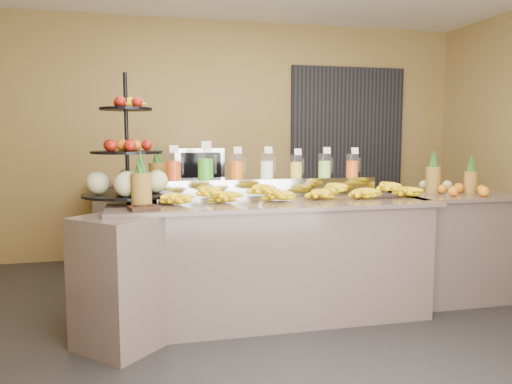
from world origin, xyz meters
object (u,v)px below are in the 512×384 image
object	(u,v)px
fruit_stand	(134,170)
pitcher_tray	(267,187)
banana_heap	(297,190)
right_fruit_pile	(456,186)
oven_warmer	(199,164)
condiment_caddy	(144,208)

from	to	relation	value
fruit_stand	pitcher_tray	bearing A→B (deg)	-5.63
fruit_stand	banana_heap	bearing A→B (deg)	-21.79
fruit_stand	right_fruit_pile	xyz separation A→B (m)	(2.74, -0.11, -0.17)
banana_heap	fruit_stand	distance (m)	1.27
fruit_stand	oven_warmer	distance (m)	1.96
pitcher_tray	right_fruit_pile	world-z (taller)	right_fruit_pile
banana_heap	right_fruit_pile	size ratio (longest dim) A/B	4.91
condiment_caddy	oven_warmer	xyz separation A→B (m)	(0.65, 2.31, 0.17)
right_fruit_pile	banana_heap	bearing A→B (deg)	-177.36
fruit_stand	condiment_caddy	distance (m)	0.55
banana_heap	right_fruit_pile	bearing A→B (deg)	2.64
pitcher_tray	oven_warmer	bearing A→B (deg)	102.73
right_fruit_pile	fruit_stand	bearing A→B (deg)	177.62
pitcher_tray	condiment_caddy	distance (m)	1.22
pitcher_tray	fruit_stand	size ratio (longest dim) A/B	1.89
pitcher_tray	banana_heap	world-z (taller)	banana_heap
pitcher_tray	condiment_caddy	xyz separation A→B (m)	(-1.03, -0.64, -0.06)
pitcher_tray	right_fruit_pile	xyz separation A→B (m)	(1.65, -0.26, -0.00)
pitcher_tray	right_fruit_pile	bearing A→B (deg)	-9.11
banana_heap	condiment_caddy	world-z (taller)	banana_heap
fruit_stand	condiment_caddy	xyz separation A→B (m)	(0.06, -0.49, -0.23)
pitcher_tray	oven_warmer	xyz separation A→B (m)	(-0.38, 1.67, 0.11)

